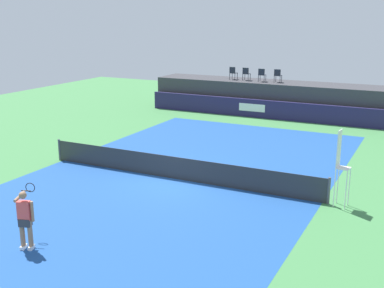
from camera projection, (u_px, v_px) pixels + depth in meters
ground_plane at (207, 160)px, 22.89m from camera, size 48.00×48.00×0.00m
court_inner at (176, 179)px, 20.29m from camera, size 12.00×22.00×0.00m
sponsor_wall at (274, 110)px, 31.82m from camera, size 18.00×0.22×1.20m
spectator_platform at (283, 98)px, 33.25m from camera, size 18.00×2.80×2.20m
spectator_chair_far_left at (233, 73)px, 34.25m from camera, size 0.47×0.47×0.89m
spectator_chair_left at (246, 73)px, 33.79m from camera, size 0.45×0.45×0.89m
spectator_chair_center at (262, 74)px, 33.14m from camera, size 0.45×0.45×0.89m
spectator_chair_right at (278, 75)px, 32.79m from camera, size 0.45×0.45×0.89m
umpire_chair at (341, 163)px, 17.08m from camera, size 0.48×0.48×2.76m
tennis_net at (176, 168)px, 20.17m from camera, size 12.40×0.02×0.95m
net_post_near at (59, 150)px, 22.84m from camera, size 0.10×0.10×1.00m
net_post_far at (329, 191)px, 17.49m from camera, size 0.10×0.10×1.00m
tennis_player at (25, 218)px, 14.02m from camera, size 0.97×1.09×1.77m
tennis_ball at (230, 165)px, 22.02m from camera, size 0.07×0.07×0.07m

